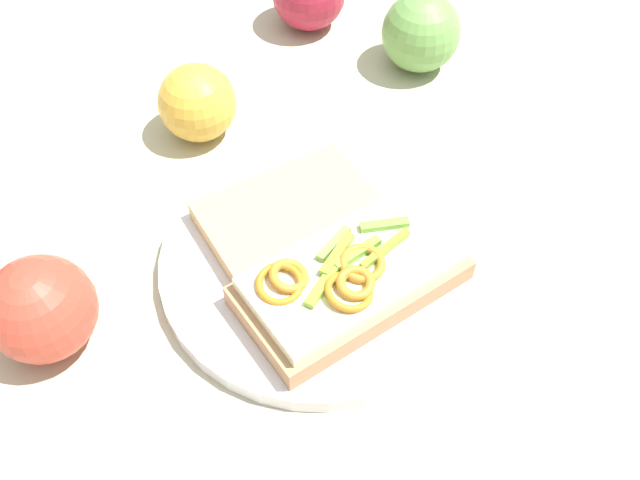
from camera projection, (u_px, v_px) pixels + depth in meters
ground_plane at (320, 266)px, 0.59m from camera, size 2.00×2.00×0.00m
plate at (320, 261)px, 0.59m from camera, size 0.26×0.26×0.02m
sandwich at (350, 278)px, 0.55m from camera, size 0.20×0.15×0.04m
bread_slice_side at (291, 216)px, 0.60m from camera, size 0.17×0.14×0.02m
apple_1 at (421, 32)px, 0.73m from camera, size 0.11×0.11×0.08m
apple_3 at (41, 309)px, 0.52m from camera, size 0.11×0.11×0.08m
apple_5 at (197, 103)px, 0.67m from camera, size 0.10×0.10×0.07m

